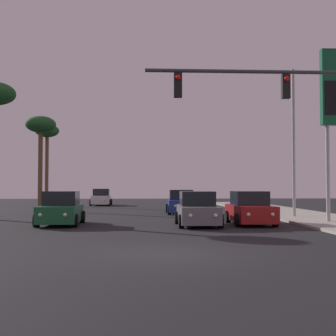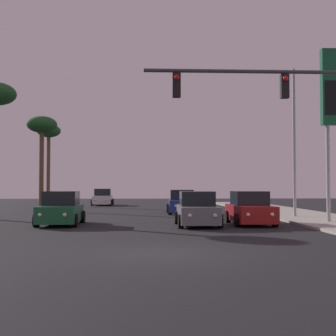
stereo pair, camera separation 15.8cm
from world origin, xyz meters
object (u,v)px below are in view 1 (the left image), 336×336
(car_blue, at_px, (181,203))
(palm_tree_mid, at_px, (41,129))
(car_red, at_px, (250,209))
(car_white, at_px, (101,198))
(car_green, at_px, (61,210))
(palm_tree_far, at_px, (47,135))
(street_lamp, at_px, (291,134))
(car_grey, at_px, (197,210))
(traffic_light_mast, at_px, (297,110))

(car_blue, xyz_separation_m, palm_tree_mid, (-10.85, 4.60, 5.74))
(car_red, bearing_deg, car_white, -68.76)
(car_green, distance_m, palm_tree_far, 25.38)
(car_white, relative_size, street_lamp, 0.48)
(car_grey, height_order, car_blue, same)
(car_grey, xyz_separation_m, street_lamp, (6.38, 5.26, 4.36))
(traffic_light_mast, bearing_deg, car_green, 146.71)
(car_green, relative_size, palm_tree_far, 0.53)
(street_lamp, bearing_deg, car_green, -161.65)
(car_grey, relative_size, car_blue, 1.00)
(street_lamp, height_order, palm_tree_far, street_lamp)
(palm_tree_mid, bearing_deg, palm_tree_far, 98.77)
(car_red, height_order, palm_tree_mid, palm_tree_mid)
(traffic_light_mast, xyz_separation_m, palm_tree_far, (-15.52, 30.40, 2.34))
(car_blue, height_order, street_lamp, street_lamp)
(car_grey, relative_size, palm_tree_far, 0.53)
(car_grey, xyz_separation_m, palm_tree_far, (-12.38, 24.82, 6.35))
(car_white, bearing_deg, traffic_light_mast, 106.51)
(car_white, xyz_separation_m, palm_tree_mid, (-3.90, -10.32, 5.74))
(car_green, bearing_deg, car_blue, -127.35)
(car_grey, bearing_deg, palm_tree_far, -62.72)
(traffic_light_mast, bearing_deg, street_lamp, 73.34)
(car_blue, bearing_deg, car_grey, 91.76)
(car_blue, relative_size, traffic_light_mast, 0.53)
(car_blue, xyz_separation_m, street_lamp, (6.37, -4.96, 4.36))
(car_green, bearing_deg, car_red, 177.02)
(car_green, height_order, street_lamp, street_lamp)
(car_grey, height_order, palm_tree_far, palm_tree_far)
(traffic_light_mast, relative_size, street_lamp, 0.91)
(palm_tree_mid, bearing_deg, car_blue, -22.97)
(car_green, relative_size, palm_tree_mid, 0.58)
(car_green, distance_m, traffic_light_mast, 12.49)
(car_grey, distance_m, palm_tree_mid, 19.23)
(palm_tree_mid, bearing_deg, traffic_light_mast, -55.59)
(car_blue, relative_size, palm_tree_mid, 0.58)
(car_blue, bearing_deg, car_green, 55.87)
(car_green, height_order, palm_tree_far, palm_tree_far)
(car_red, relative_size, traffic_light_mast, 0.53)
(car_white, distance_m, car_blue, 16.46)
(car_grey, xyz_separation_m, car_green, (-6.74, 0.90, 0.00))
(car_green, distance_m, palm_tree_mid, 15.60)
(car_white, bearing_deg, palm_tree_mid, 67.63)
(car_grey, distance_m, car_white, 26.07)
(car_white, xyz_separation_m, car_green, (0.19, -24.23, 0.00))
(car_grey, xyz_separation_m, car_white, (-6.94, 25.13, 0.00))
(street_lamp, height_order, palm_tree_mid, street_lamp)
(car_blue, distance_m, traffic_light_mast, 16.60)
(car_red, relative_size, car_blue, 0.99)
(car_grey, relative_size, street_lamp, 0.48)
(car_green, bearing_deg, traffic_light_mast, 145.34)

